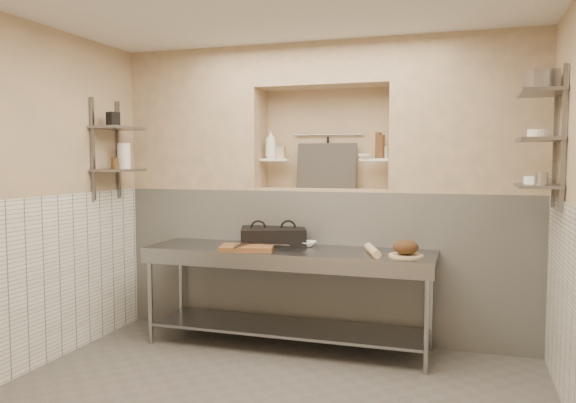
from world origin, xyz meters
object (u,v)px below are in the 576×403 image
at_px(prep_table, 287,277).
at_px(bread_loaf, 406,247).
at_px(cutting_board, 247,248).
at_px(jug_left, 124,156).
at_px(bottle_soap, 271,144).
at_px(panini_press, 273,236).
at_px(bowl_alcove, 365,156).
at_px(mixing_bowl, 306,244).
at_px(rolling_pin, 372,250).

relative_size(prep_table, bread_loaf, 12.52).
distance_m(cutting_board, jug_left, 1.56).
bearing_deg(cutting_board, bottle_soap, 92.15).
relative_size(panini_press, bread_loaf, 3.41).
relative_size(bottle_soap, bowl_alcove, 2.06).
relative_size(prep_table, panini_press, 3.67).
bearing_deg(bread_loaf, jug_left, 179.31).
height_order(panini_press, bowl_alcove, bowl_alcove).
height_order(prep_table, jug_left, jug_left).
height_order(prep_table, mixing_bowl, mixing_bowl).
height_order(bottle_soap, bowl_alcove, bottle_soap).
xyz_separation_m(mixing_bowl, bread_loaf, (0.94, -0.27, 0.05)).
bearing_deg(panini_press, bowl_alcove, 0.87).
height_order(mixing_bowl, bottle_soap, bottle_soap).
bearing_deg(prep_table, cutting_board, -154.32).
height_order(prep_table, bread_loaf, bread_loaf).
distance_m(rolling_pin, bottle_soap, 1.58).
xyz_separation_m(panini_press, bread_loaf, (1.26, -0.28, -0.00)).
height_order(mixing_bowl, bowl_alcove, bowl_alcove).
bearing_deg(bottle_soap, rolling_pin, -28.64).
height_order(bowl_alcove, jug_left, jug_left).
xyz_separation_m(prep_table, mixing_bowl, (0.12, 0.19, 0.28)).
height_order(mixing_bowl, jug_left, jug_left).
distance_m(mixing_bowl, bread_loaf, 0.98).
bearing_deg(prep_table, mixing_bowl, 59.06).
bearing_deg(cutting_board, mixing_bowl, 38.42).
xyz_separation_m(prep_table, bowl_alcove, (0.60, 0.52, 1.09)).
xyz_separation_m(cutting_board, bread_loaf, (1.38, 0.08, 0.06)).
distance_m(panini_press, bottle_soap, 0.96).
xyz_separation_m(mixing_bowl, bottle_soap, (-0.47, 0.37, 0.93)).
height_order(rolling_pin, bowl_alcove, bowl_alcove).
bearing_deg(prep_table, rolling_pin, -3.91).
bearing_deg(bottle_soap, mixing_bowl, -38.29).
bearing_deg(cutting_board, bowl_alcove, 36.03).
distance_m(prep_table, jug_left, 1.98).
bearing_deg(rolling_pin, bowl_alcove, 106.34).
bearing_deg(cutting_board, prep_table, 25.68).
xyz_separation_m(cutting_board, bottle_soap, (-0.03, 0.72, 0.94)).
bearing_deg(mixing_bowl, jug_left, -172.43).
relative_size(prep_table, mixing_bowl, 12.84).
relative_size(prep_table, jug_left, 10.54).
relative_size(panini_press, mixing_bowl, 3.50).
bearing_deg(panini_press, cutting_board, -128.87).
bearing_deg(bowl_alcove, jug_left, -166.00).
relative_size(mixing_bowl, rolling_pin, 0.45).
distance_m(bottle_soap, bowl_alcove, 0.96).
relative_size(bread_loaf, bowl_alcove, 1.49).
xyz_separation_m(prep_table, cutting_board, (-0.32, -0.16, 0.28)).
distance_m(panini_press, jug_left, 1.65).
bearing_deg(jug_left, mixing_bowl, 7.57).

